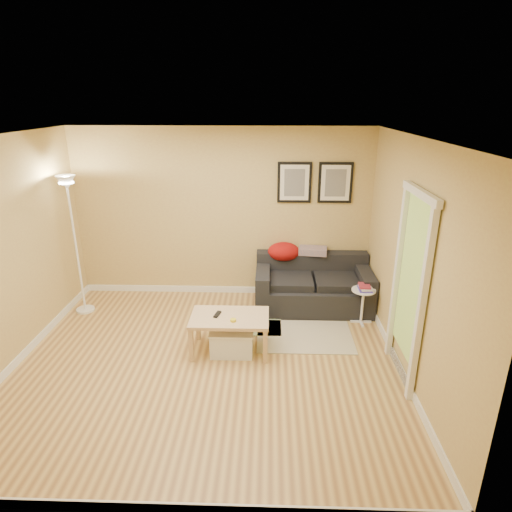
% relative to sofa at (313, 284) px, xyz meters
% --- Properties ---
extents(floor, '(4.50, 4.50, 0.00)m').
position_rel_sofa_xyz_m(floor, '(-1.38, -1.53, -0.38)').
color(floor, tan).
rests_on(floor, ground).
extents(ceiling, '(4.50, 4.50, 0.00)m').
position_rel_sofa_xyz_m(ceiling, '(-1.38, -1.53, 2.23)').
color(ceiling, white).
rests_on(ceiling, wall_back).
extents(wall_back, '(4.50, 0.00, 4.50)m').
position_rel_sofa_xyz_m(wall_back, '(-1.38, 0.47, 0.92)').
color(wall_back, tan).
rests_on(wall_back, ground).
extents(wall_front, '(4.50, 0.00, 4.50)m').
position_rel_sofa_xyz_m(wall_front, '(-1.38, -3.53, 0.92)').
color(wall_front, tan).
rests_on(wall_front, ground).
extents(wall_left, '(0.00, 4.00, 4.00)m').
position_rel_sofa_xyz_m(wall_left, '(-3.63, -1.53, 0.92)').
color(wall_left, tan).
rests_on(wall_left, ground).
extents(wall_right, '(0.00, 4.00, 4.00)m').
position_rel_sofa_xyz_m(wall_right, '(0.87, -1.53, 0.92)').
color(wall_right, tan).
rests_on(wall_right, ground).
extents(baseboard_back, '(4.50, 0.02, 0.10)m').
position_rel_sofa_xyz_m(baseboard_back, '(-1.38, 0.46, -0.33)').
color(baseboard_back, white).
rests_on(baseboard_back, ground).
extents(baseboard_front, '(4.50, 0.02, 0.10)m').
position_rel_sofa_xyz_m(baseboard_front, '(-1.38, -3.52, -0.33)').
color(baseboard_front, white).
rests_on(baseboard_front, ground).
extents(baseboard_left, '(0.02, 4.00, 0.10)m').
position_rel_sofa_xyz_m(baseboard_left, '(-3.62, -1.53, -0.33)').
color(baseboard_left, white).
rests_on(baseboard_left, ground).
extents(baseboard_right, '(0.02, 4.00, 0.10)m').
position_rel_sofa_xyz_m(baseboard_right, '(0.86, -1.53, -0.33)').
color(baseboard_right, white).
rests_on(baseboard_right, ground).
extents(sofa, '(1.70, 0.90, 0.75)m').
position_rel_sofa_xyz_m(sofa, '(0.00, 0.00, 0.00)').
color(sofa, black).
rests_on(sofa, ground).
extents(red_throw, '(0.48, 0.36, 0.28)m').
position_rel_sofa_xyz_m(red_throw, '(-0.44, 0.30, 0.40)').
color(red_throw, maroon).
rests_on(red_throw, sofa).
extents(plaid_throw, '(0.45, 0.32, 0.10)m').
position_rel_sofa_xyz_m(plaid_throw, '(0.01, 0.33, 0.41)').
color(plaid_throw, tan).
rests_on(plaid_throw, sofa).
extents(framed_print_left, '(0.50, 0.04, 0.60)m').
position_rel_sofa_xyz_m(framed_print_left, '(-0.30, 0.45, 1.43)').
color(framed_print_left, black).
rests_on(framed_print_left, wall_back).
extents(framed_print_right, '(0.50, 0.04, 0.60)m').
position_rel_sofa_xyz_m(framed_print_right, '(0.30, 0.45, 1.43)').
color(framed_print_right, black).
rests_on(framed_print_right, wall_back).
extents(area_rug, '(1.25, 0.85, 0.01)m').
position_rel_sofa_xyz_m(area_rug, '(-0.18, -0.90, -0.37)').
color(area_rug, '#B9B092').
rests_on(area_rug, ground).
extents(green_runner, '(0.70, 0.50, 0.01)m').
position_rel_sofa_xyz_m(green_runner, '(-0.84, -0.66, -0.37)').
color(green_runner, '#668C4C').
rests_on(green_runner, ground).
extents(coffee_table, '(1.05, 0.78, 0.47)m').
position_rel_sofa_xyz_m(coffee_table, '(-1.13, -1.25, -0.14)').
color(coffee_table, tan).
rests_on(coffee_table, ground).
extents(remote_control, '(0.09, 0.17, 0.02)m').
position_rel_sofa_xyz_m(remote_control, '(-1.29, -1.22, 0.11)').
color(remote_control, black).
rests_on(remote_control, coffee_table).
extents(tape_roll, '(0.07, 0.07, 0.03)m').
position_rel_sofa_xyz_m(tape_roll, '(-1.08, -1.38, 0.11)').
color(tape_roll, yellow).
rests_on(tape_roll, coffee_table).
extents(storage_bin, '(0.53, 0.39, 0.33)m').
position_rel_sofa_xyz_m(storage_bin, '(-1.10, -1.30, -0.21)').
color(storage_bin, white).
rests_on(storage_bin, ground).
extents(side_table, '(0.33, 0.33, 0.50)m').
position_rel_sofa_xyz_m(side_table, '(0.64, -0.48, -0.12)').
color(side_table, white).
rests_on(side_table, ground).
extents(book_stack, '(0.23, 0.27, 0.07)m').
position_rel_sofa_xyz_m(book_stack, '(0.65, -0.48, 0.17)').
color(book_stack, '#4538AA').
rests_on(book_stack, side_table).
extents(floor_lamp, '(0.26, 0.26, 2.01)m').
position_rel_sofa_xyz_m(floor_lamp, '(-3.38, -0.25, 0.58)').
color(floor_lamp, white).
rests_on(floor_lamp, ground).
extents(doorway, '(0.12, 1.01, 2.13)m').
position_rel_sofa_xyz_m(doorway, '(0.82, -1.68, 0.65)').
color(doorway, white).
rests_on(doorway, ground).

